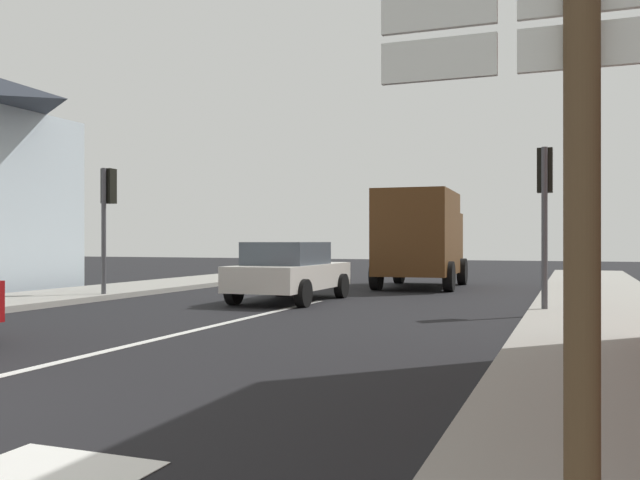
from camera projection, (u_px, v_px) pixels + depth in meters
name	position (u px, v px, depth m)	size (l,w,h in m)	color
ground_plane	(288.00, 309.00, 15.02)	(80.00, 80.00, 0.00)	black
sidewalk_right	(614.00, 330.00, 10.86)	(2.91, 44.00, 0.14)	gray
lane_centre_stripe	(193.00, 331.00, 11.28)	(0.16, 12.00, 0.01)	silver
sedan_far	(290.00, 271.00, 16.82)	(1.97, 4.20, 1.47)	beige
delivery_truck	(421.00, 236.00, 21.80)	(2.65, 5.08, 3.05)	#4C2D14
route_sign_post	(582.00, 113.00, 2.70)	(1.66, 0.14, 3.20)	brown
traffic_light_near_left	(107.00, 202.00, 17.55)	(0.30, 0.49, 3.37)	#47474C
traffic_light_near_right	(545.00, 191.00, 13.72)	(0.30, 0.49, 3.38)	#47474C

